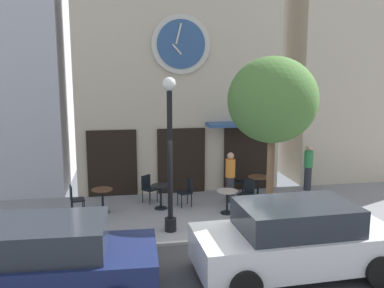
{
  "coord_description": "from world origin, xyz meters",
  "views": [
    {
      "loc": [
        -2.38,
        -9.81,
        4.32
      ],
      "look_at": [
        -0.32,
        2.29,
        2.14
      ],
      "focal_mm": 39.3,
      "sensor_mm": 36.0,
      "label": 1
    }
  ],
  "objects_px": {
    "cafe_chair_near_lamp": "(148,187)",
    "cafe_table_center_right": "(103,197)",
    "cafe_chair_outer": "(75,198)",
    "pedestrian_orange": "(230,177)",
    "cafe_table_rightmost": "(258,183)",
    "cafe_table_center_left": "(161,193)",
    "parked_car_navy": "(42,263)",
    "cafe_table_near_door": "(227,198)",
    "cafe_chair_curbside": "(248,191)",
    "cafe_chair_facing_wall": "(236,180)",
    "parked_car_white": "(295,239)",
    "street_lamp": "(170,155)",
    "pedestrian_green": "(308,167)",
    "street_tree": "(273,101)",
    "cafe_chair_corner": "(187,190)"
  },
  "relations": [
    {
      "from": "pedestrian_orange",
      "to": "parked_car_white",
      "type": "bearing_deg",
      "value": -88.78
    },
    {
      "from": "pedestrian_green",
      "to": "cafe_table_center_right",
      "type": "bearing_deg",
      "value": -169.96
    },
    {
      "from": "parked_car_white",
      "to": "cafe_chair_corner",
      "type": "bearing_deg",
      "value": 108.02
    },
    {
      "from": "street_lamp",
      "to": "cafe_table_rightmost",
      "type": "distance_m",
      "value": 4.46
    },
    {
      "from": "cafe_chair_curbside",
      "to": "parked_car_navy",
      "type": "bearing_deg",
      "value": -139.72
    },
    {
      "from": "cafe_table_rightmost",
      "to": "pedestrian_green",
      "type": "distance_m",
      "value": 2.17
    },
    {
      "from": "cafe_table_center_right",
      "to": "parked_car_navy",
      "type": "height_order",
      "value": "parked_car_navy"
    },
    {
      "from": "cafe_table_near_door",
      "to": "street_tree",
      "type": "bearing_deg",
      "value": -58.32
    },
    {
      "from": "cafe_chair_near_lamp",
      "to": "cafe_table_center_right",
      "type": "bearing_deg",
      "value": -150.47
    },
    {
      "from": "cafe_chair_curbside",
      "to": "pedestrian_orange",
      "type": "xyz_separation_m",
      "value": [
        -0.39,
        0.66,
        0.33
      ]
    },
    {
      "from": "street_lamp",
      "to": "cafe_table_center_right",
      "type": "bearing_deg",
      "value": 135.79
    },
    {
      "from": "cafe_table_center_left",
      "to": "cafe_chair_facing_wall",
      "type": "relative_size",
      "value": 0.85
    },
    {
      "from": "street_tree",
      "to": "cafe_chair_near_lamp",
      "type": "relative_size",
      "value": 5.2
    },
    {
      "from": "cafe_table_near_door",
      "to": "cafe_chair_curbside",
      "type": "height_order",
      "value": "cafe_chair_curbside"
    },
    {
      "from": "parked_car_white",
      "to": "cafe_chair_curbside",
      "type": "bearing_deg",
      "value": 86.2
    },
    {
      "from": "cafe_table_rightmost",
      "to": "cafe_table_center_left",
      "type": "bearing_deg",
      "value": -169.37
    },
    {
      "from": "cafe_table_rightmost",
      "to": "pedestrian_orange",
      "type": "relative_size",
      "value": 0.44
    },
    {
      "from": "cafe_table_center_left",
      "to": "cafe_chair_outer",
      "type": "height_order",
      "value": "cafe_chair_outer"
    },
    {
      "from": "pedestrian_green",
      "to": "parked_car_navy",
      "type": "height_order",
      "value": "pedestrian_green"
    },
    {
      "from": "street_lamp",
      "to": "parked_car_navy",
      "type": "height_order",
      "value": "street_lamp"
    },
    {
      "from": "street_lamp",
      "to": "parked_car_white",
      "type": "distance_m",
      "value": 3.9
    },
    {
      "from": "cafe_chair_near_lamp",
      "to": "pedestrian_green",
      "type": "relative_size",
      "value": 0.54
    },
    {
      "from": "street_tree",
      "to": "cafe_table_center_left",
      "type": "relative_size",
      "value": 6.12
    },
    {
      "from": "cafe_chair_facing_wall",
      "to": "parked_car_white",
      "type": "bearing_deg",
      "value": -93.03
    },
    {
      "from": "cafe_chair_near_lamp",
      "to": "cafe_chair_curbside",
      "type": "bearing_deg",
      "value": -19.61
    },
    {
      "from": "cafe_table_center_right",
      "to": "parked_car_white",
      "type": "height_order",
      "value": "parked_car_white"
    },
    {
      "from": "cafe_chair_outer",
      "to": "parked_car_white",
      "type": "relative_size",
      "value": 0.21
    },
    {
      "from": "pedestrian_orange",
      "to": "street_tree",
      "type": "bearing_deg",
      "value": -79.19
    },
    {
      "from": "pedestrian_orange",
      "to": "parked_car_navy",
      "type": "height_order",
      "value": "pedestrian_orange"
    },
    {
      "from": "street_lamp",
      "to": "cafe_chair_near_lamp",
      "type": "xyz_separation_m",
      "value": [
        -0.43,
        2.63,
        -1.57
      ]
    },
    {
      "from": "cafe_chair_outer",
      "to": "cafe_chair_curbside",
      "type": "distance_m",
      "value": 5.33
    },
    {
      "from": "cafe_table_center_left",
      "to": "cafe_chair_facing_wall",
      "type": "xyz_separation_m",
      "value": [
        2.74,
        1.12,
        0.03
      ]
    },
    {
      "from": "cafe_table_rightmost",
      "to": "parked_car_navy",
      "type": "distance_m",
      "value": 8.28
    },
    {
      "from": "cafe_chair_facing_wall",
      "to": "cafe_table_center_right",
      "type": "bearing_deg",
      "value": -165.15
    },
    {
      "from": "cafe_table_center_right",
      "to": "cafe_table_rightmost",
      "type": "height_order",
      "value": "cafe_table_center_right"
    },
    {
      "from": "street_tree",
      "to": "cafe_chair_corner",
      "type": "height_order",
      "value": "street_tree"
    },
    {
      "from": "cafe_table_near_door",
      "to": "cafe_chair_outer",
      "type": "distance_m",
      "value": 4.61
    },
    {
      "from": "cafe_chair_near_lamp",
      "to": "cafe_chair_outer",
      "type": "height_order",
      "value": "same"
    },
    {
      "from": "cafe_chair_outer",
      "to": "cafe_table_rightmost",
      "type": "bearing_deg",
      "value": 6.97
    },
    {
      "from": "street_lamp",
      "to": "cafe_chair_near_lamp",
      "type": "relative_size",
      "value": 4.6
    },
    {
      "from": "street_lamp",
      "to": "cafe_table_near_door",
      "type": "height_order",
      "value": "street_lamp"
    },
    {
      "from": "cafe_chair_facing_wall",
      "to": "cafe_chair_curbside",
      "type": "xyz_separation_m",
      "value": [
        -0.02,
        -1.48,
        0.0
      ]
    },
    {
      "from": "cafe_table_near_door",
      "to": "cafe_chair_corner",
      "type": "relative_size",
      "value": 0.8
    },
    {
      "from": "cafe_chair_outer",
      "to": "pedestrian_orange",
      "type": "bearing_deg",
      "value": 4.62
    },
    {
      "from": "parked_car_navy",
      "to": "cafe_chair_facing_wall",
      "type": "bearing_deg",
      "value": 48.14
    },
    {
      "from": "pedestrian_green",
      "to": "cafe_chair_curbside",
      "type": "bearing_deg",
      "value": -150.41
    },
    {
      "from": "cafe_chair_curbside",
      "to": "parked_car_white",
      "type": "relative_size",
      "value": 0.21
    },
    {
      "from": "cafe_table_center_left",
      "to": "cafe_table_rightmost",
      "type": "height_order",
      "value": "cafe_table_center_left"
    },
    {
      "from": "pedestrian_orange",
      "to": "cafe_table_rightmost",
      "type": "bearing_deg",
      "value": 17.37
    },
    {
      "from": "pedestrian_green",
      "to": "cafe_chair_facing_wall",
      "type": "bearing_deg",
      "value": -178.23
    }
  ]
}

